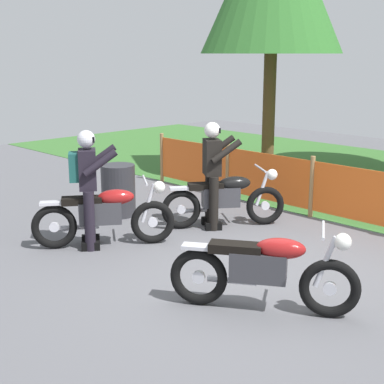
# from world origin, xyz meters

# --- Properties ---
(ground) EXTENTS (24.00, 24.00, 0.02)m
(ground) POSITION_xyz_m (0.00, 0.00, -0.01)
(ground) COLOR #5B5B60
(barrier_fence) EXTENTS (9.68, 0.08, 1.05)m
(barrier_fence) POSITION_xyz_m (-0.00, 2.63, 0.54)
(barrier_fence) COLOR #997547
(barrier_fence) RESTS_ON ground
(motorcycle_lead) EXTENTS (1.25, 1.75, 0.97)m
(motorcycle_lead) POSITION_xyz_m (-2.17, -0.77, 0.47)
(motorcycle_lead) COLOR black
(motorcycle_lead) RESTS_ON ground
(motorcycle_trailing) EXTENTS (1.78, 1.21, 0.97)m
(motorcycle_trailing) POSITION_xyz_m (0.77, -0.80, 0.47)
(motorcycle_trailing) COLOR black
(motorcycle_trailing) RESTS_ON ground
(motorcycle_third) EXTENTS (1.23, 1.72, 0.95)m
(motorcycle_third) POSITION_xyz_m (-1.61, 1.17, 0.46)
(motorcycle_third) COLOR black
(motorcycle_third) RESTS_ON ground
(rider_lead) EXTENTS (0.72, 0.79, 1.69)m
(rider_lead) POSITION_xyz_m (-2.29, -0.95, 0.95)
(rider_lead) COLOR black
(rider_lead) RESTS_ON ground
(rider_third) EXTENTS (0.72, 0.73, 1.69)m
(rider_third) POSITION_xyz_m (-1.72, 1.01, 0.92)
(rider_third) COLOR black
(rider_third) RESTS_ON ground
(spare_drum) EXTENTS (0.58, 0.58, 0.88)m
(spare_drum) POSITION_xyz_m (-3.32, 0.35, 0.44)
(spare_drum) COLOR #2D2D33
(spare_drum) RESTS_ON ground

